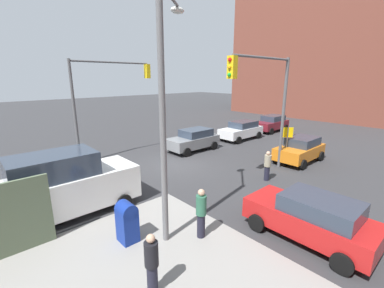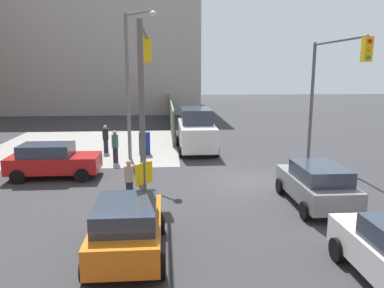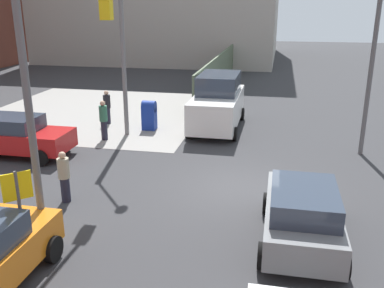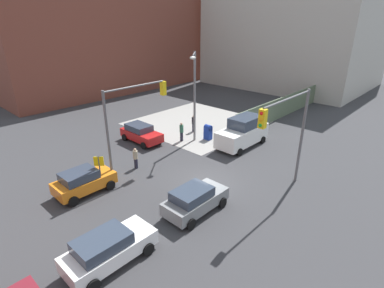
{
  "view_description": "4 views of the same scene",
  "coord_description": "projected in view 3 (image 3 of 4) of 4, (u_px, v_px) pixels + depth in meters",
  "views": [
    {
      "loc": [
        9.72,
        12.15,
        5.41
      ],
      "look_at": [
        -0.32,
        1.02,
        1.52
      ],
      "focal_mm": 24.0,
      "sensor_mm": 36.0,
      "label": 1
    },
    {
      "loc": [
        -16.04,
        3.84,
        5.04
      ],
      "look_at": [
        -0.45,
        2.65,
        1.92
      ],
      "focal_mm": 35.0,
      "sensor_mm": 36.0,
      "label": 2
    },
    {
      "loc": [
        -13.05,
        -1.04,
        5.85
      ],
      "look_at": [
        -1.44,
        1.33,
        1.95
      ],
      "focal_mm": 40.0,
      "sensor_mm": 36.0,
      "label": 3
    },
    {
      "loc": [
        -13.92,
        -11.77,
        10.59
      ],
      "look_at": [
        -0.02,
        1.24,
        2.52
      ],
      "focal_mm": 28.0,
      "sensor_mm": 36.0,
      "label": 4
    }
  ],
  "objects": [
    {
      "name": "hatchback_red",
      "position": [
        17.0,
        135.0,
        17.07
      ],
      "size": [
        2.02,
        4.17,
        1.62
      ],
      "color": "#B21919",
      "rests_on": "ground"
    },
    {
      "name": "pedestrian_walking_north",
      "position": [
        107.0,
        107.0,
        21.63
      ],
      "size": [
        0.36,
        0.36,
        1.71
      ],
      "rotation": [
        0.0,
        0.0,
        3.0
      ],
      "color": "black",
      "rests_on": "ground"
    },
    {
      "name": "mailbox_blue",
      "position": [
        149.0,
        114.0,
        20.66
      ],
      "size": [
        0.56,
        0.64,
        1.43
      ],
      "color": "navy",
      "rests_on": "ground"
    },
    {
      "name": "street_lamp_corner",
      "position": [
        125.0,
        32.0,
        18.33
      ],
      "size": [
        2.24,
        1.79,
        8.0
      ],
      "color": "slate",
      "rests_on": "ground"
    },
    {
      "name": "sidewalk_corner",
      "position": [
        96.0,
        112.0,
        24.26
      ],
      "size": [
        12.0,
        12.0,
        0.01
      ],
      "primitive_type": "cube",
      "color": "gray",
      "rests_on": "ground"
    },
    {
      "name": "traffic_signal_nw_corner",
      "position": [
        66.0,
        53.0,
        11.26
      ],
      "size": [
        5.26,
        0.36,
        6.5
      ],
      "color": "#59595B",
      "rests_on": "ground"
    },
    {
      "name": "pedestrian_waiting",
      "position": [
        104.0,
        120.0,
        19.02
      ],
      "size": [
        0.36,
        0.36,
        1.8
      ],
      "rotation": [
        0.0,
        0.0,
        5.95
      ],
      "color": "#2D664C",
      "rests_on": "ground"
    },
    {
      "name": "construction_fence",
      "position": [
        223.0,
        68.0,
        32.56
      ],
      "size": [
        23.02,
        0.12,
        2.4
      ],
      "primitive_type": "cube",
      "color": "#56664C",
      "rests_on": "ground"
    },
    {
      "name": "pedestrian_crossing",
      "position": [
        64.0,
        176.0,
        13.04
      ],
      "size": [
        0.36,
        0.36,
        1.63
      ],
      "rotation": [
        0.0,
        0.0,
        6.01
      ],
      "color": "#9E937A",
      "rests_on": "ground"
    },
    {
      "name": "van_white_delivery",
      "position": [
        218.0,
        102.0,
        20.78
      ],
      "size": [
        5.4,
        2.32,
        2.62
      ],
      "color": "white",
      "rests_on": "ground"
    },
    {
      "name": "warning_sign_two_way",
      "position": [
        19.0,
        203.0,
        9.48
      ],
      "size": [
        0.48,
        0.48,
        2.4
      ],
      "color": "#4C4C4C",
      "rests_on": "ground"
    },
    {
      "name": "hatchback_gray",
      "position": [
        302.0,
        213.0,
        10.73
      ],
      "size": [
        4.07,
        2.02,
        1.62
      ],
      "color": "slate",
      "rests_on": "ground"
    },
    {
      "name": "ground_plane",
      "position": [
        240.0,
        189.0,
        14.18
      ],
      "size": [
        120.0,
        120.0,
        0.0
      ],
      "primitive_type": "plane",
      "color": "#333335"
    }
  ]
}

